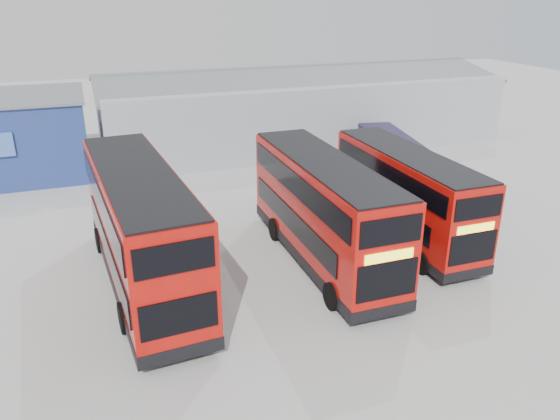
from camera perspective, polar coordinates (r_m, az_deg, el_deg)
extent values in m
plane|color=#9D9D98|center=(24.60, 1.35, -5.38)|extent=(120.00, 120.00, 0.00)
cube|color=#9CA2AA|center=(44.26, 1.68, 10.56)|extent=(30.00, 12.00, 5.00)
cube|color=slate|center=(41.23, 3.19, 13.56)|extent=(30.50, 6.33, 1.29)
cube|color=slate|center=(46.38, 0.41, 14.55)|extent=(30.50, 6.33, 1.29)
cube|color=red|center=(22.19, -14.28, -1.73)|extent=(3.56, 11.84, 4.51)
cube|color=black|center=(23.06, -13.81, -6.35)|extent=(3.61, 11.89, 0.50)
cube|color=black|center=(22.24, -10.38, -2.83)|extent=(0.72, 9.88, 1.06)
cube|color=black|center=(21.86, -17.58, -4.01)|extent=(0.72, 9.88, 1.06)
cube|color=black|center=(21.93, -11.00, 2.11)|extent=(0.80, 10.99, 1.06)
cube|color=black|center=(21.55, -18.30, 1.00)|extent=(0.80, 10.99, 1.06)
cube|color=black|center=(27.84, -16.36, 1.55)|extent=(2.50, 0.22, 1.50)
cube|color=black|center=(27.24, -16.81, 5.50)|extent=(2.50, 0.22, 1.06)
cube|color=yellow|center=(27.53, -16.58, 3.51)|extent=(2.00, 0.18, 0.39)
cube|color=black|center=(17.36, -10.49, -10.89)|extent=(2.45, 0.22, 1.22)
cube|color=black|center=(16.37, -10.97, -5.00)|extent=(2.45, 0.22, 1.00)
cube|color=black|center=(21.40, -14.85, 3.85)|extent=(3.38, 11.66, 0.11)
cylinder|color=black|center=(26.88, -12.66, -2.09)|extent=(0.43, 1.18, 1.16)
cylinder|color=black|center=(26.59, -18.29, -2.99)|extent=(0.43, 1.18, 1.16)
cylinder|color=black|center=(20.78, -8.58, -9.40)|extent=(0.43, 1.18, 1.16)
cylinder|color=black|center=(20.40, -15.94, -10.74)|extent=(0.43, 1.18, 1.16)
cube|color=red|center=(23.75, 4.56, 0.12)|extent=(2.66, 11.03, 4.25)
cube|color=black|center=(24.52, 4.42, -4.03)|extent=(2.71, 11.07, 0.47)
cube|color=black|center=(23.82, 1.18, -1.04)|extent=(0.09, 9.34, 1.00)
cube|color=black|center=(24.82, 6.94, -0.21)|extent=(0.09, 9.34, 1.00)
cube|color=black|center=(22.80, 1.59, 2.70)|extent=(0.09, 10.39, 1.00)
cube|color=black|center=(23.85, 7.58, 3.39)|extent=(0.09, 10.39, 1.00)
cube|color=black|center=(19.60, 11.13, -7.23)|extent=(2.36, 0.06, 1.42)
cube|color=black|center=(18.76, 11.55, -2.19)|extent=(2.36, 0.06, 1.00)
cube|color=yellow|center=(19.15, 11.35, -4.78)|extent=(1.89, 0.05, 0.37)
cube|color=black|center=(28.76, 0.04, 2.89)|extent=(2.31, 0.06, 1.15)
cube|color=black|center=(28.19, 0.04, 6.52)|extent=(2.31, 0.06, 0.94)
cube|color=black|center=(23.03, 4.72, 5.08)|extent=(2.51, 10.87, 0.10)
cylinder|color=black|center=(21.02, 5.51, -8.95)|extent=(0.34, 1.09, 1.09)
cylinder|color=black|center=(22.09, 11.50, -7.67)|extent=(0.34, 1.09, 1.09)
cylinder|color=black|center=(26.45, -0.51, -2.01)|extent=(0.34, 1.09, 1.09)
cylinder|color=black|center=(27.31, 4.48, -1.27)|extent=(0.34, 1.09, 1.09)
cube|color=red|center=(26.72, 13.00, 1.70)|extent=(2.46, 10.15, 3.91)
cube|color=black|center=(27.37, 12.69, -1.76)|extent=(2.50, 10.19, 0.43)
cube|color=black|center=(26.58, 10.24, 0.75)|extent=(0.09, 8.59, 0.92)
cube|color=black|center=(27.83, 14.65, 1.36)|extent=(0.09, 8.59, 0.92)
cube|color=black|center=(25.72, 10.91, 3.86)|extent=(0.09, 9.56, 0.92)
cube|color=black|center=(27.01, 15.43, 4.34)|extent=(0.09, 9.56, 0.92)
cube|color=black|center=(23.18, 19.51, -3.77)|extent=(2.17, 0.06, 1.30)
cube|color=black|center=(22.51, 20.06, 0.22)|extent=(2.17, 0.06, 0.92)
cube|color=yellow|center=(22.82, 19.80, -1.81)|extent=(1.74, 0.05, 0.34)
cube|color=black|center=(31.04, 7.98, 3.84)|extent=(2.12, 0.06, 1.06)
cube|color=black|center=(30.55, 8.15, 6.94)|extent=(2.12, 0.06, 0.87)
cube|color=black|center=(26.12, 13.37, 5.76)|extent=(2.32, 10.00, 0.10)
cylinder|color=black|center=(24.16, 14.70, -5.37)|extent=(0.31, 1.01, 1.00)
cylinder|color=black|center=(25.46, 19.06, -4.43)|extent=(0.31, 1.01, 1.00)
cylinder|color=black|center=(28.86, 8.08, -0.21)|extent=(0.31, 1.01, 1.00)
cylinder|color=black|center=(29.95, 12.02, 0.36)|extent=(0.31, 1.01, 1.00)
cube|color=black|center=(34.89, 12.07, 5.22)|extent=(4.22, 10.14, 2.38)
cube|color=black|center=(35.20, 11.94, 3.62)|extent=(4.27, 10.18, 0.36)
cube|color=#A40C17|center=(35.02, 12.01, 4.55)|extent=(4.25, 10.17, 0.22)
cube|color=black|center=(34.95, 14.03, 5.73)|extent=(1.74, 8.11, 0.85)
cube|color=black|center=(34.17, 10.46, 5.66)|extent=(1.74, 8.11, 0.85)
cube|color=black|center=(39.37, 9.68, 7.55)|extent=(1.99, 0.46, 1.17)
cube|color=black|center=(30.47, 15.18, 2.77)|extent=(1.95, 0.45, 0.99)
cylinder|color=black|center=(38.70, 11.73, 5.30)|extent=(0.47, 0.97, 0.94)
cylinder|color=black|center=(38.04, 8.66, 5.22)|extent=(0.47, 0.97, 0.94)
cylinder|color=black|center=(33.15, 15.28, 2.13)|extent=(0.47, 0.97, 0.94)
cylinder|color=black|center=(32.37, 11.76, 1.98)|extent=(0.47, 0.97, 0.94)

